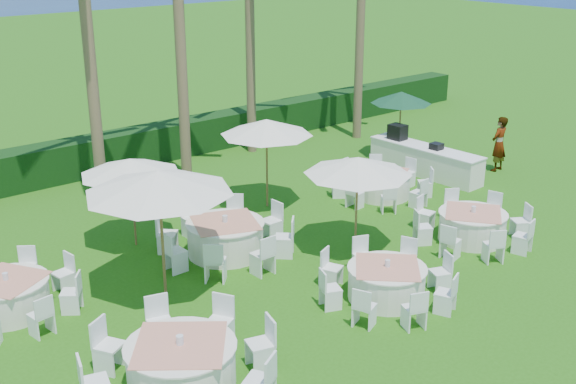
% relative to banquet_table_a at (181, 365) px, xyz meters
% --- Properties ---
extents(ground, '(120.00, 120.00, 0.00)m').
position_rel_banquet_table_a_xyz_m(ground, '(4.47, -0.07, -0.45)').
color(ground, '#235B0F').
rests_on(ground, ground).
extents(hedge, '(34.00, 1.00, 1.20)m').
position_rel_banquet_table_a_xyz_m(hedge, '(4.47, 11.93, 0.15)').
color(hedge, black).
rests_on(hedge, ground).
extents(banquet_table_a, '(3.36, 3.36, 1.02)m').
position_rel_banquet_table_a_xyz_m(banquet_table_a, '(0.00, 0.00, 0.00)').
color(banquet_table_a, white).
rests_on(banquet_table_a, ground).
extents(banquet_table_b, '(2.89, 2.89, 0.91)m').
position_rel_banquet_table_a_xyz_m(banquet_table_b, '(5.08, -0.04, -0.05)').
color(banquet_table_b, white).
rests_on(banquet_table_b, ground).
extents(banquet_table_c, '(3.02, 3.02, 0.92)m').
position_rel_banquet_table_a_xyz_m(banquet_table_c, '(9.05, 0.72, -0.05)').
color(banquet_table_c, white).
rests_on(banquet_table_c, ground).
extents(banquet_table_d, '(2.97, 2.97, 0.90)m').
position_rel_banquet_table_a_xyz_m(banquet_table_d, '(-1.37, 4.50, -0.05)').
color(banquet_table_d, white).
rests_on(banquet_table_d, ground).
extents(banquet_table_e, '(3.33, 3.33, 1.00)m').
position_rel_banquet_table_a_xyz_m(banquet_table_e, '(3.74, 4.03, -0.01)').
color(banquet_table_e, white).
rests_on(banquet_table_e, ground).
extents(banquet_table_f, '(2.99, 2.99, 0.91)m').
position_rel_banquet_table_a_xyz_m(banquet_table_f, '(9.65, 4.42, -0.05)').
color(banquet_table_f, white).
rests_on(banquet_table_f, ground).
extents(umbrella_a, '(3.15, 3.15, 2.81)m').
position_rel_banquet_table_a_xyz_m(umbrella_a, '(1.56, 3.21, 2.12)').
color(umbrella_a, brown).
rests_on(umbrella_a, ground).
extents(umbrella_b, '(2.60, 2.60, 2.42)m').
position_rel_banquet_table_a_xyz_m(umbrella_b, '(6.31, 2.15, 1.76)').
color(umbrella_b, brown).
rests_on(umbrella_b, ground).
extents(umbrella_c, '(2.48, 2.48, 2.27)m').
position_rel_banquet_table_a_xyz_m(umbrella_c, '(2.30, 5.91, 1.63)').
color(umbrella_c, brown).
rests_on(umbrella_c, ground).
extents(umbrella_d, '(2.59, 2.59, 2.56)m').
position_rel_banquet_table_a_xyz_m(umbrella_d, '(6.52, 5.94, 1.89)').
color(umbrella_d, brown).
rests_on(umbrella_d, ground).
extents(umbrella_green, '(2.07, 2.07, 2.33)m').
position_rel_banquet_table_a_xyz_m(umbrella_green, '(12.97, 6.76, 1.68)').
color(umbrella_green, brown).
rests_on(umbrella_green, ground).
extents(buffet_table, '(1.03, 4.06, 1.43)m').
position_rel_banquet_table_a_xyz_m(buffet_table, '(12.23, 5.00, 0.05)').
color(buffet_table, white).
rests_on(buffet_table, ground).
extents(staff_person, '(0.71, 0.50, 1.82)m').
position_rel_banquet_table_a_xyz_m(staff_person, '(14.38, 3.70, 0.46)').
color(staff_person, gray).
rests_on(staff_person, ground).
extents(palm_b, '(4.38, 4.23, 10.03)m').
position_rel_banquet_table_a_xyz_m(palm_b, '(2.83, 8.79, 5.04)').
color(palm_b, brown).
rests_on(palm_b, ground).
extents(palm_c, '(4.12, 4.40, 9.94)m').
position_rel_banquet_table_a_xyz_m(palm_c, '(5.66, 8.84, 4.99)').
color(palm_c, brown).
rests_on(palm_c, ground).
extents(palm_d, '(4.23, 4.38, 7.72)m').
position_rel_banquet_table_a_xyz_m(palm_d, '(9.52, 10.65, 3.85)').
color(palm_d, brown).
rests_on(palm_d, ground).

